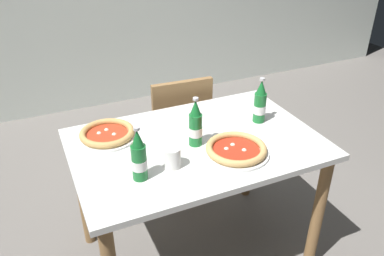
{
  "coord_description": "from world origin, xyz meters",
  "views": [
    {
      "loc": [
        -0.69,
        -1.48,
        1.75
      ],
      "look_at": [
        0.0,
        0.05,
        0.8
      ],
      "focal_mm": 36.64,
      "sensor_mm": 36.0,
      "label": 1
    }
  ],
  "objects_px": {
    "beer_bottle_center": "(195,125)",
    "paper_cup": "(172,158)",
    "chair_behind_table": "(177,127)",
    "dining_table_main": "(196,161)",
    "beer_bottle_left": "(139,158)",
    "napkin_with_cutlery": "(230,111)",
    "beer_bottle_right": "(260,104)",
    "pizza_margherita_near": "(236,150)",
    "pizza_marinara_far": "(107,134)"
  },
  "relations": [
    {
      "from": "paper_cup",
      "to": "pizza_marinara_far",
      "type": "bearing_deg",
      "value": 119.09
    },
    {
      "from": "chair_behind_table",
      "to": "pizza_margherita_near",
      "type": "height_order",
      "value": "chair_behind_table"
    },
    {
      "from": "beer_bottle_left",
      "to": "beer_bottle_right",
      "type": "bearing_deg",
      "value": 17.07
    },
    {
      "from": "pizza_margherita_near",
      "to": "beer_bottle_left",
      "type": "bearing_deg",
      "value": 179.77
    },
    {
      "from": "beer_bottle_left",
      "to": "paper_cup",
      "type": "height_order",
      "value": "beer_bottle_left"
    },
    {
      "from": "beer_bottle_right",
      "to": "napkin_with_cutlery",
      "type": "height_order",
      "value": "beer_bottle_right"
    },
    {
      "from": "beer_bottle_center",
      "to": "dining_table_main",
      "type": "bearing_deg",
      "value": 55.96
    },
    {
      "from": "pizza_margherita_near",
      "to": "beer_bottle_center",
      "type": "relative_size",
      "value": 1.24
    },
    {
      "from": "pizza_margherita_near",
      "to": "beer_bottle_center",
      "type": "distance_m",
      "value": 0.22
    },
    {
      "from": "dining_table_main",
      "to": "napkin_with_cutlery",
      "type": "relative_size",
      "value": 5.47
    },
    {
      "from": "beer_bottle_left",
      "to": "napkin_with_cutlery",
      "type": "bearing_deg",
      "value": 31.07
    },
    {
      "from": "pizza_margherita_near",
      "to": "beer_bottle_left",
      "type": "xyz_separation_m",
      "value": [
        -0.46,
        0.0,
        0.08
      ]
    },
    {
      "from": "pizza_marinara_far",
      "to": "paper_cup",
      "type": "relative_size",
      "value": 3.06
    },
    {
      "from": "pizza_margherita_near",
      "to": "beer_bottle_right",
      "type": "bearing_deg",
      "value": 40.22
    },
    {
      "from": "dining_table_main",
      "to": "pizza_marinara_far",
      "type": "relative_size",
      "value": 4.13
    },
    {
      "from": "dining_table_main",
      "to": "chair_behind_table",
      "type": "height_order",
      "value": "chair_behind_table"
    },
    {
      "from": "chair_behind_table",
      "to": "napkin_with_cutlery",
      "type": "distance_m",
      "value": 0.5
    },
    {
      "from": "dining_table_main",
      "to": "beer_bottle_left",
      "type": "bearing_deg",
      "value": -153.28
    },
    {
      "from": "chair_behind_table",
      "to": "beer_bottle_center",
      "type": "distance_m",
      "value": 0.75
    },
    {
      "from": "chair_behind_table",
      "to": "beer_bottle_left",
      "type": "relative_size",
      "value": 3.44
    },
    {
      "from": "chair_behind_table",
      "to": "napkin_with_cutlery",
      "type": "xyz_separation_m",
      "value": [
        0.16,
        -0.39,
        0.27
      ]
    },
    {
      "from": "pizza_marinara_far",
      "to": "beer_bottle_right",
      "type": "xyz_separation_m",
      "value": [
        0.78,
        -0.16,
        0.08
      ]
    },
    {
      "from": "dining_table_main",
      "to": "pizza_margherita_near",
      "type": "xyz_separation_m",
      "value": [
        0.12,
        -0.17,
        0.14
      ]
    },
    {
      "from": "dining_table_main",
      "to": "beer_bottle_center",
      "type": "bearing_deg",
      "value": -124.04
    },
    {
      "from": "pizza_margherita_near",
      "to": "pizza_marinara_far",
      "type": "xyz_separation_m",
      "value": [
        -0.51,
        0.39,
        0.0
      ]
    },
    {
      "from": "beer_bottle_center",
      "to": "napkin_with_cutlery",
      "type": "distance_m",
      "value": 0.41
    },
    {
      "from": "dining_table_main",
      "to": "beer_bottle_left",
      "type": "height_order",
      "value": "beer_bottle_left"
    },
    {
      "from": "beer_bottle_center",
      "to": "paper_cup",
      "type": "relative_size",
      "value": 2.6
    },
    {
      "from": "pizza_margherita_near",
      "to": "napkin_with_cutlery",
      "type": "height_order",
      "value": "pizza_margherita_near"
    },
    {
      "from": "chair_behind_table",
      "to": "paper_cup",
      "type": "xyz_separation_m",
      "value": [
        -0.33,
        -0.76,
        0.32
      ]
    },
    {
      "from": "beer_bottle_center",
      "to": "paper_cup",
      "type": "height_order",
      "value": "beer_bottle_center"
    },
    {
      "from": "dining_table_main",
      "to": "beer_bottle_right",
      "type": "distance_m",
      "value": 0.45
    },
    {
      "from": "beer_bottle_right",
      "to": "napkin_with_cutlery",
      "type": "distance_m",
      "value": 0.21
    },
    {
      "from": "pizza_margherita_near",
      "to": "beer_bottle_left",
      "type": "relative_size",
      "value": 1.24
    },
    {
      "from": "pizza_margherita_near",
      "to": "dining_table_main",
      "type": "bearing_deg",
      "value": 125.73
    },
    {
      "from": "dining_table_main",
      "to": "beer_bottle_center",
      "type": "height_order",
      "value": "beer_bottle_center"
    },
    {
      "from": "pizza_marinara_far",
      "to": "beer_bottle_right",
      "type": "distance_m",
      "value": 0.8
    },
    {
      "from": "chair_behind_table",
      "to": "beer_bottle_center",
      "type": "relative_size",
      "value": 3.44
    },
    {
      "from": "beer_bottle_right",
      "to": "paper_cup",
      "type": "distance_m",
      "value": 0.61
    },
    {
      "from": "napkin_with_cutlery",
      "to": "pizza_margherita_near",
      "type": "bearing_deg",
      "value": -115.23
    },
    {
      "from": "dining_table_main",
      "to": "paper_cup",
      "type": "bearing_deg",
      "value": -140.79
    },
    {
      "from": "dining_table_main",
      "to": "beer_bottle_right",
      "type": "bearing_deg",
      "value": 7.81
    },
    {
      "from": "chair_behind_table",
      "to": "beer_bottle_left",
      "type": "bearing_deg",
      "value": 61.5
    },
    {
      "from": "dining_table_main",
      "to": "pizza_margherita_near",
      "type": "distance_m",
      "value": 0.25
    },
    {
      "from": "beer_bottle_left",
      "to": "beer_bottle_center",
      "type": "bearing_deg",
      "value": 24.86
    },
    {
      "from": "dining_table_main",
      "to": "pizza_marinara_far",
      "type": "height_order",
      "value": "pizza_marinara_far"
    },
    {
      "from": "pizza_marinara_far",
      "to": "beer_bottle_center",
      "type": "xyz_separation_m",
      "value": [
        0.37,
        -0.23,
        0.08
      ]
    },
    {
      "from": "beer_bottle_center",
      "to": "beer_bottle_left",
      "type": "bearing_deg",
      "value": -155.14
    },
    {
      "from": "pizza_margherita_near",
      "to": "beer_bottle_right",
      "type": "xyz_separation_m",
      "value": [
        0.27,
        0.23,
        0.08
      ]
    },
    {
      "from": "chair_behind_table",
      "to": "beer_bottle_center",
      "type": "xyz_separation_m",
      "value": [
        -0.16,
        -0.63,
        0.37
      ]
    }
  ]
}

